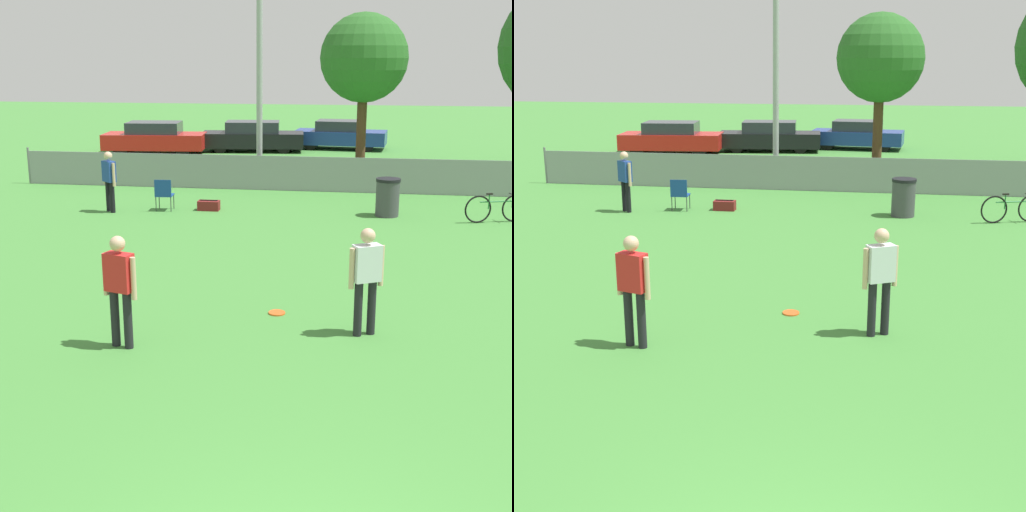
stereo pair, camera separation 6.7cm
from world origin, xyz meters
The scene contains 14 objects.
fence_backline centered at (0.00, 18.00, 0.55)m, with size 21.90×0.07×1.21m.
light_pole centered at (-3.28, 19.32, 5.70)m, with size 0.90×0.36×9.84m.
tree_near_pole centered at (0.08, 19.60, 4.06)m, with size 2.83×2.83×5.51m.
player_receiver_white centered at (0.36, 6.01, 0.99)m, with size 0.52×0.39×1.69m.
player_thrower_red centered at (-3.16, 4.99, 0.99)m, with size 0.55×0.33×1.69m.
spectator_in_blue centered at (-6.62, 14.02, 0.96)m, with size 0.45×0.42×1.66m.
frisbee_disc centered at (-1.08, 6.73, 0.01)m, with size 0.28×0.28×0.03m.
folding_chair_sideline centered at (-5.21, 14.40, 0.50)m, with size 0.50×0.50×0.89m.
bicycle_sideline centered at (3.66, 14.34, 0.37)m, with size 1.67×0.62×0.77m.
trash_bin centered at (0.89, 14.68, 0.51)m, with size 0.65×0.65×1.02m.
gear_bag_sideline centered at (-4.00, 14.67, 0.13)m, with size 0.59×0.33×0.29m.
parked_car_red centered at (-8.96, 26.06, 0.68)m, with size 4.55×2.25×1.38m.
parked_car_dark centered at (-4.82, 27.52, 0.65)m, with size 4.70×2.21×1.34m.
parked_car_blue centered at (-0.94, 28.92, 0.65)m, with size 4.28×2.10×1.30m.
Camera 1 is at (0.30, -4.39, 4.15)m, focal length 50.00 mm.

